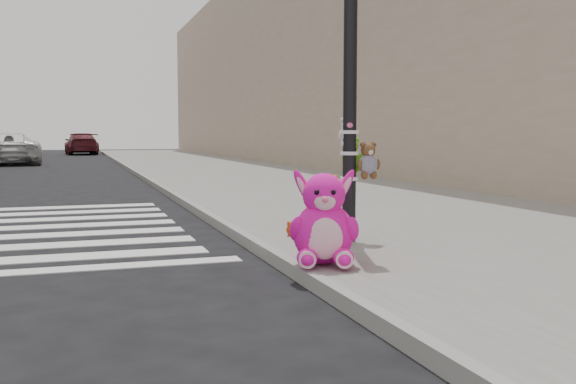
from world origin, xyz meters
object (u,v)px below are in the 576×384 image
object	(u,v)px
signal_pole	(351,108)
car_white_near	(9,149)
red_teddy	(290,229)
pink_bunny	(324,225)

from	to	relation	value
signal_pole	car_white_near	xyz separation A→B (m)	(-6.12, 26.59, -0.97)
signal_pole	car_white_near	world-z (taller)	signal_pole
signal_pole	red_teddy	bearing A→B (deg)	134.96
red_teddy	car_white_near	xyz separation A→B (m)	(-5.55, 26.03, 0.53)
pink_bunny	signal_pole	bearing A→B (deg)	74.63
red_teddy	car_white_near	bearing A→B (deg)	82.32
signal_pole	red_teddy	size ratio (longest dim) A/B	21.74
signal_pole	red_teddy	world-z (taller)	signal_pole
signal_pole	car_white_near	size ratio (longest dim) A/B	0.73
pink_bunny	car_white_near	distance (m)	28.34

